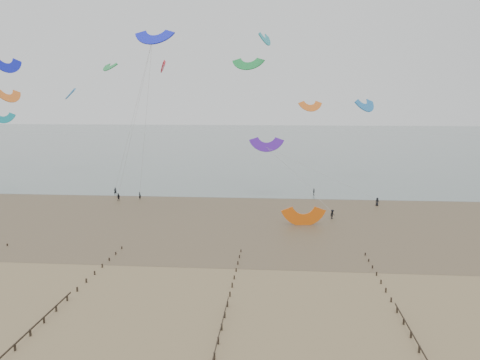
% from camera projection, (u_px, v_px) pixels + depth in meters
% --- Properties ---
extents(ground, '(500.00, 500.00, 0.00)m').
position_uv_depth(ground, '(201.00, 283.00, 57.37)').
color(ground, brown).
rests_on(ground, ground).
extents(sea_and_shore, '(500.00, 665.00, 0.03)m').
position_uv_depth(sea_and_shore, '(209.00, 214.00, 91.48)').
color(sea_and_shore, '#475654').
rests_on(sea_and_shore, ground).
extents(kitesurfer_lead, '(0.74, 0.68, 1.69)m').
position_uv_depth(kitesurfer_lead, '(140.00, 196.00, 104.78)').
color(kitesurfer_lead, black).
rests_on(kitesurfer_lead, ground).
extents(kitesurfers, '(108.65, 23.15, 1.90)m').
position_uv_depth(kitesurfers, '(390.00, 200.00, 100.46)').
color(kitesurfers, black).
rests_on(kitesurfers, ground).
extents(grounded_kite, '(7.13, 5.87, 3.61)m').
position_uv_depth(grounded_kite, '(303.00, 225.00, 83.53)').
color(grounded_kite, orange).
rests_on(grounded_kite, ground).
extents(kites_airborne, '(222.65, 103.04, 38.56)m').
position_uv_depth(kites_airborne, '(199.00, 95.00, 140.94)').
color(kites_airborne, orange).
rests_on(kites_airborne, ground).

